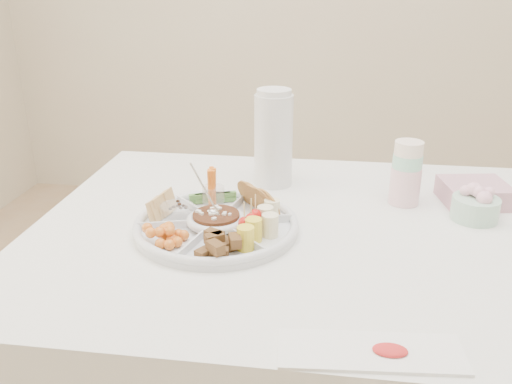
# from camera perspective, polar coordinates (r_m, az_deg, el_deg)

# --- Properties ---
(dining_table) EXTENTS (1.52, 1.02, 0.76)m
(dining_table) POSITION_cam_1_polar(r_m,az_deg,el_deg) (1.51, 8.86, -16.96)
(dining_table) COLOR white
(dining_table) RESTS_ON floor
(party_tray) EXTENTS (0.47, 0.47, 0.04)m
(party_tray) POSITION_cam_1_polar(r_m,az_deg,el_deg) (1.27, -4.20, -3.24)
(party_tray) COLOR silver
(party_tray) RESTS_ON dining_table
(bean_dip) EXTENTS (0.13, 0.13, 0.04)m
(bean_dip) POSITION_cam_1_polar(r_m,az_deg,el_deg) (1.27, -4.21, -2.94)
(bean_dip) COLOR #3F1C10
(bean_dip) RESTS_ON party_tray
(tortillas) EXTENTS (0.13, 0.13, 0.07)m
(tortillas) POSITION_cam_1_polar(r_m,az_deg,el_deg) (1.33, 0.42, -0.96)
(tortillas) COLOR #926138
(tortillas) RESTS_ON party_tray
(carrot_cucumber) EXTENTS (0.13, 0.13, 0.10)m
(carrot_cucumber) POSITION_cam_1_polar(r_m,az_deg,el_deg) (1.38, -4.60, 0.62)
(carrot_cucumber) COLOR orange
(carrot_cucumber) RESTS_ON party_tray
(pita_raisins) EXTENTS (0.14, 0.14, 0.06)m
(pita_raisins) POSITION_cam_1_polar(r_m,az_deg,el_deg) (1.32, -9.27, -1.45)
(pita_raisins) COLOR #EED07C
(pita_raisins) RESTS_ON party_tray
(cherries) EXTENTS (0.13, 0.13, 0.04)m
(cherries) POSITION_cam_1_polar(r_m,az_deg,el_deg) (1.21, -9.36, -4.24)
(cherries) COLOR #D55A0E
(cherries) RESTS_ON party_tray
(granola_chunks) EXTENTS (0.13, 0.13, 0.05)m
(granola_chunks) POSITION_cam_1_polar(r_m,az_deg,el_deg) (1.15, -3.80, -5.39)
(granola_chunks) COLOR brown
(granola_chunks) RESTS_ON party_tray
(banana_tomato) EXTENTS (0.15, 0.15, 0.10)m
(banana_tomato) POSITION_cam_1_polar(r_m,az_deg,el_deg) (1.21, 1.28, -2.70)
(banana_tomato) COLOR #EDC560
(banana_tomato) RESTS_ON party_tray
(cup_stack) EXTENTS (0.09, 0.09, 0.22)m
(cup_stack) POSITION_cam_1_polar(r_m,az_deg,el_deg) (1.45, 15.63, 2.83)
(cup_stack) COLOR #D9F6C5
(cup_stack) RESTS_ON dining_table
(thermos) EXTENTS (0.14, 0.14, 0.28)m
(thermos) POSITION_cam_1_polar(r_m,az_deg,el_deg) (1.52, 1.85, 5.81)
(thermos) COLOR silver
(thermos) RESTS_ON dining_table
(flower_bowl) EXTENTS (0.14, 0.14, 0.09)m
(flower_bowl) POSITION_cam_1_polar(r_m,az_deg,el_deg) (1.43, 22.14, -1.10)
(flower_bowl) COLOR silver
(flower_bowl) RESTS_ON dining_table
(napkin_stack) EXTENTS (0.19, 0.17, 0.05)m
(napkin_stack) POSITION_cam_1_polar(r_m,az_deg,el_deg) (1.54, 21.99, -0.08)
(napkin_stack) COLOR #C88F9F
(napkin_stack) RESTS_ON dining_table
(placemat) EXTENTS (0.30, 0.12, 0.01)m
(placemat) POSITION_cam_1_polar(r_m,az_deg,el_deg) (0.92, 11.98, -16.11)
(placemat) COLOR white
(placemat) RESTS_ON dining_table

